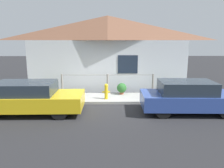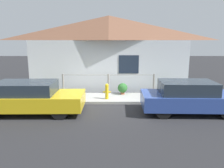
# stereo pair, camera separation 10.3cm
# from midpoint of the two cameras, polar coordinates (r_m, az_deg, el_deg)

# --- Properties ---
(ground_plane) EXTENTS (60.00, 60.00, 0.00)m
(ground_plane) POSITION_cam_midpoint_polar(r_m,az_deg,el_deg) (10.15, -1.49, -5.33)
(ground_plane) COLOR #262628
(sidewalk) EXTENTS (24.00, 1.75, 0.12)m
(sidewalk) POSITION_cam_midpoint_polar(r_m,az_deg,el_deg) (10.98, -1.44, -3.69)
(sidewalk) COLOR #9E9E99
(sidewalk) RESTS_ON ground_plane
(house) EXTENTS (9.30, 2.23, 4.31)m
(house) POSITION_cam_midpoint_polar(r_m,az_deg,el_deg) (13.02, -1.38, 13.53)
(house) COLOR silver
(house) RESTS_ON ground_plane
(fence) EXTENTS (4.90, 0.10, 1.05)m
(fence) POSITION_cam_midpoint_polar(r_m,az_deg,el_deg) (11.54, -1.41, 0.34)
(fence) COLOR gray
(fence) RESTS_ON sidewalk
(car_left) EXTENTS (4.28, 1.78, 1.29)m
(car_left) POSITION_cam_midpoint_polar(r_m,az_deg,el_deg) (9.42, -21.24, -3.31)
(car_left) COLOR gold
(car_left) RESTS_ON ground_plane
(car_right) EXTENTS (3.92, 1.74, 1.31)m
(car_right) POSITION_cam_midpoint_polar(r_m,az_deg,el_deg) (9.38, 19.08, -3.21)
(car_right) COLOR #2D4793
(car_right) RESTS_ON ground_plane
(fire_hydrant) EXTENTS (0.38, 0.17, 0.75)m
(fire_hydrant) POSITION_cam_midpoint_polar(r_m,az_deg,el_deg) (10.49, -1.82, -1.85)
(fire_hydrant) COLOR yellow
(fire_hydrant) RESTS_ON sidewalk
(potted_plant_near_hydrant) EXTENTS (0.51, 0.51, 0.59)m
(potted_plant_near_hydrant) POSITION_cam_midpoint_polar(r_m,az_deg,el_deg) (11.44, 2.29, -1.08)
(potted_plant_near_hydrant) COLOR #9E5638
(potted_plant_near_hydrant) RESTS_ON sidewalk
(potted_plant_by_fence) EXTENTS (0.42, 0.42, 0.55)m
(potted_plant_by_fence) POSITION_cam_midpoint_polar(r_m,az_deg,el_deg) (11.88, -16.04, -1.10)
(potted_plant_by_fence) COLOR brown
(potted_plant_by_fence) RESTS_ON sidewalk
(potted_plant_corner) EXTENTS (0.56, 0.56, 0.63)m
(potted_plant_corner) POSITION_cam_midpoint_polar(r_m,az_deg,el_deg) (11.60, 13.37, -1.17)
(potted_plant_corner) COLOR #9E5638
(potted_plant_corner) RESTS_ON sidewalk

